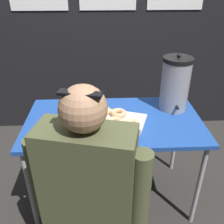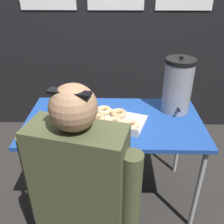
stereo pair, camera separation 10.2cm
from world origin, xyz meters
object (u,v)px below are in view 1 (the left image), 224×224
object	(u,v)px
cell_phone	(50,139)
person_seated	(89,203)
donut_box	(106,118)
coffee_urn	(175,84)

from	to	relation	value
cell_phone	person_seated	xyz separation A→B (m)	(0.25, -0.37, -0.15)
donut_box	person_seated	size ratio (longest dim) A/B	0.45
coffee_urn	cell_phone	distance (m)	0.94
coffee_urn	cell_phone	xyz separation A→B (m)	(-0.85, -0.36, -0.19)
coffee_urn	person_seated	bearing A→B (deg)	-129.35
donut_box	person_seated	distance (m)	0.61
coffee_urn	person_seated	size ratio (longest dim) A/B	0.34
coffee_urn	donut_box	bearing A→B (deg)	-162.55
coffee_urn	person_seated	distance (m)	1.01
donut_box	cell_phone	xyz separation A→B (m)	(-0.35, -0.21, -0.02)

